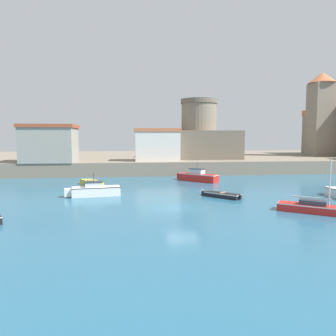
{
  "coord_description": "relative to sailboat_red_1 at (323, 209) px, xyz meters",
  "views": [
    {
      "loc": [
        -4.11,
        -25.61,
        5.71
      ],
      "look_at": [
        0.35,
        13.36,
        2.0
      ],
      "focal_mm": 35.0,
      "sensor_mm": 36.0,
      "label": 1
    }
  ],
  "objects": [
    {
      "name": "ground_plane",
      "position": [
        -10.09,
        3.07,
        -0.39
      ],
      "size": [
        200.0,
        200.0,
        0.0
      ],
      "primitive_type": "plane",
      "color": "#28607F"
    },
    {
      "name": "fortress",
      "position": [
        -2.09,
        35.02,
        5.0
      ],
      "size": [
        12.54,
        12.54,
        10.32
      ],
      "color": "#685E4F",
      "rests_on": "quay_seawall"
    },
    {
      "name": "harbor_shed_mid_row",
      "position": [
        -10.09,
        28.49,
        4.17
      ],
      "size": [
        7.13,
        4.3,
        5.01
      ],
      "color": "silver",
      "rests_on": "quay_seawall"
    },
    {
      "name": "quay_seawall",
      "position": [
        -10.09,
        44.62,
        0.63
      ],
      "size": [
        120.0,
        40.0,
        2.03
      ],
      "primitive_type": "cube",
      "color": "gray",
      "rests_on": "ground"
    },
    {
      "name": "motorboat_red_5",
      "position": [
        -5.6,
        18.89,
        0.24
      ],
      "size": [
        4.94,
        4.88,
        2.57
      ],
      "color": "red",
      "rests_on": "ground"
    },
    {
      "name": "dinghy_yellow_6",
      "position": [
        -18.91,
        16.88,
        -0.07
      ],
      "size": [
        3.14,
        3.89,
        0.67
      ],
      "color": "yellow",
      "rests_on": "ground"
    },
    {
      "name": "sailboat_red_1",
      "position": [
        0.0,
        0.0,
        0.0
      ],
      "size": [
        6.16,
        4.97,
        4.14
      ],
      "color": "red",
      "rests_on": "ground"
    },
    {
      "name": "dinghy_black_4",
      "position": [
        -5.65,
        7.36,
        -0.14
      ],
      "size": [
        3.35,
        3.47,
        0.52
      ],
      "color": "black",
      "rests_on": "ground"
    },
    {
      "name": "motorboat_white_2",
      "position": [
        -17.75,
        9.5,
        0.18
      ],
      "size": [
        5.37,
        2.17,
        2.34
      ],
      "color": "white",
      "rests_on": "ground"
    },
    {
      "name": "harbor_shed_near_wharf",
      "position": [
        -26.09,
        27.65,
        4.43
      ],
      "size": [
        7.75,
        6.65,
        5.52
      ],
      "color": "gray",
      "rests_on": "quay_seawall"
    }
  ]
}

